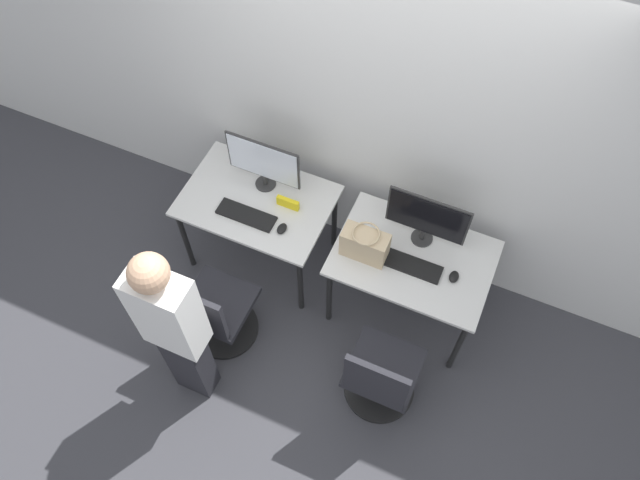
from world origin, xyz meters
TOP-DOWN VIEW (x-y plane):
  - ground_plane at (0.00, 0.00)m, footprint 20.00×20.00m
  - wall_back at (0.00, 0.83)m, footprint 12.00×0.05m
  - desk_left at (-0.57, 0.35)m, footprint 1.02×0.71m
  - monitor_left at (-0.57, 0.50)m, footprint 0.53×0.14m
  - keyboard_left at (-0.57, 0.20)m, footprint 0.41×0.13m
  - mouse_left at (-0.30, 0.20)m, footprint 0.06×0.09m
  - office_chair_left at (-0.54, -0.39)m, footprint 0.48×0.48m
  - person_left at (-0.52, -0.76)m, footprint 0.36×0.21m
  - desk_right at (0.57, 0.35)m, footprint 1.02×0.71m
  - monitor_right at (0.57, 0.51)m, footprint 0.53×0.14m
  - keyboard_right at (0.57, 0.28)m, footprint 0.41×0.13m
  - mouse_right at (0.85, 0.31)m, footprint 0.06×0.09m
  - office_chair_right at (0.64, -0.37)m, footprint 0.48×0.48m
  - handbag at (0.26, 0.25)m, footprint 0.30×0.18m
  - placard_left at (-0.35, 0.39)m, footprint 0.16×0.03m

SIDE VIEW (x-z plane):
  - ground_plane at x=0.00m, z-range 0.00..0.00m
  - office_chair_left at x=-0.54m, z-range -0.08..0.79m
  - office_chair_right at x=0.64m, z-range -0.08..0.79m
  - desk_left at x=-0.57m, z-range 0.27..0.99m
  - desk_right at x=0.57m, z-range 0.27..0.99m
  - keyboard_left at x=-0.57m, z-range 0.71..0.73m
  - keyboard_right at x=0.57m, z-range 0.71..0.73m
  - mouse_left at x=-0.30m, z-range 0.71..0.75m
  - mouse_right at x=0.85m, z-range 0.71..0.75m
  - placard_left at x=-0.35m, z-range 0.71..0.79m
  - handbag at x=0.26m, z-range 0.71..0.95m
  - person_left at x=-0.52m, z-range 0.07..1.71m
  - monitor_left at x=-0.57m, z-range 0.74..1.16m
  - monitor_right at x=0.57m, z-range 0.74..1.16m
  - wall_back at x=0.00m, z-range 0.00..2.80m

